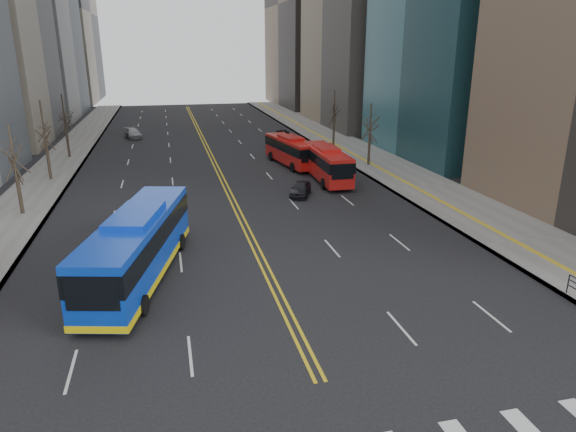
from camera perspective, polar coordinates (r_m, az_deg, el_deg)
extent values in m
cube|color=gray|center=(61.25, 8.47, 6.66)|extent=(7.00, 130.00, 0.15)
cube|color=gray|center=(58.10, -24.60, 4.59)|extent=(5.00, 130.00, 0.15)
cube|color=gold|center=(66.95, -9.17, 7.53)|extent=(0.15, 100.00, 0.01)
cube|color=gold|center=(66.98, -8.83, 7.55)|extent=(0.15, 100.00, 0.01)
cube|color=gray|center=(138.03, -25.00, 19.83)|extent=(18.00, 30.00, 40.00)
cube|color=brown|center=(119.02, 3.46, 22.38)|extent=(18.00, 30.00, 42.00)
cylinder|color=black|center=(29.84, 28.67, -6.63)|extent=(0.06, 0.06, 1.00)
cylinder|color=#2C211B|center=(43.36, -27.69, 2.38)|extent=(0.28, 0.28, 3.60)
cylinder|color=#2C211B|center=(53.78, -25.09, 5.66)|extent=(0.28, 0.28, 4.00)
cylinder|color=#2C211B|center=(64.44, -23.29, 7.61)|extent=(0.28, 0.28, 3.80)
cylinder|color=#2C211B|center=(55.83, 9.00, 7.28)|extent=(0.28, 0.28, 3.50)
cylinder|color=#2C211B|center=(66.90, 5.10, 9.30)|extent=(0.28, 0.28, 3.75)
cube|color=#0C38BC|center=(28.89, -16.33, -3.12)|extent=(5.84, 13.27, 3.12)
cube|color=black|center=(28.69, -16.43, -2.02)|extent=(5.90, 13.31, 1.11)
cube|color=#0C38BC|center=(28.35, -16.62, 0.01)|extent=(3.22, 4.95, 0.40)
cube|color=yellow|center=(29.39, -16.09, -5.59)|extent=(5.90, 13.31, 0.35)
cylinder|color=black|center=(26.32, -21.50, -9.17)|extent=(0.54, 1.04, 1.00)
cylinder|color=black|center=(25.44, -15.76, -9.52)|extent=(0.54, 1.04, 1.00)
cylinder|color=black|center=(33.48, -16.33, -2.76)|extent=(0.54, 1.04, 1.00)
cylinder|color=black|center=(32.79, -11.79, -2.84)|extent=(0.54, 1.04, 1.00)
cube|color=red|center=(49.16, 4.26, 5.88)|extent=(2.56, 10.21, 2.61)
cube|color=black|center=(49.05, 4.28, 6.49)|extent=(2.62, 10.23, 0.95)
cube|color=red|center=(48.88, 4.30, 7.49)|extent=(1.93, 3.60, 0.40)
cylinder|color=black|center=(46.07, 3.97, 3.58)|extent=(0.32, 1.01, 1.00)
cylinder|color=black|center=(46.75, 6.70, 3.72)|extent=(0.32, 1.01, 1.00)
cylinder|color=black|center=(52.18, 2.01, 5.34)|extent=(0.32, 1.01, 1.00)
cylinder|color=black|center=(52.77, 4.46, 5.44)|extent=(0.32, 1.01, 1.00)
cube|color=red|center=(55.53, 0.33, 7.28)|extent=(3.74, 9.98, 2.49)
cube|color=black|center=(55.43, 0.33, 7.80)|extent=(3.81, 10.01, 0.91)
cube|color=red|center=(55.29, 0.33, 8.65)|extent=(2.30, 3.65, 0.40)
cylinder|color=black|center=(52.51, 0.54, 5.43)|extent=(0.46, 1.04, 1.00)
cylinder|color=black|center=(53.40, 2.74, 5.62)|extent=(0.46, 1.04, 1.00)
cylinder|color=black|center=(58.18, -1.89, 6.67)|extent=(0.46, 1.04, 1.00)
cylinder|color=black|center=(58.98, 0.13, 6.84)|extent=(0.46, 1.04, 1.00)
imported|color=white|center=(33.16, -17.12, -2.51)|extent=(2.22, 4.94, 1.57)
imported|color=black|center=(43.95, 1.40, 3.07)|extent=(2.85, 3.92, 1.24)
imported|color=#949499|center=(76.53, -16.85, 8.79)|extent=(2.87, 4.80, 1.30)
imported|color=black|center=(72.33, -0.83, 9.03)|extent=(3.42, 4.91, 1.25)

